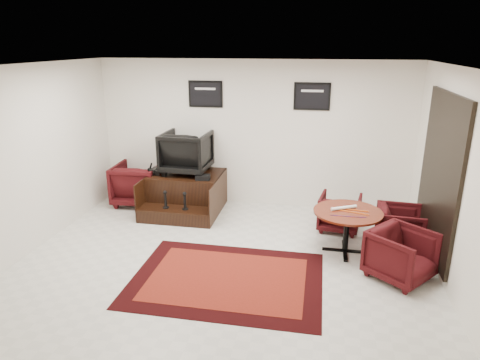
{
  "coord_description": "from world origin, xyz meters",
  "views": [
    {
      "loc": [
        1.27,
        -5.47,
        3.09
      ],
      "look_at": [
        0.07,
        0.9,
        0.99
      ],
      "focal_mm": 32.0,
      "sensor_mm": 36.0,
      "label": 1
    }
  ],
  "objects_px": {
    "shine_chair": "(186,150)",
    "armchair_side": "(138,182)",
    "table_chair_window": "(400,225)",
    "table_chair_back": "(340,211)",
    "meeting_table": "(348,216)",
    "shine_podium": "(186,194)",
    "table_chair_corner": "(401,253)"
  },
  "relations": [
    {
      "from": "table_chair_back",
      "to": "table_chair_corner",
      "type": "height_order",
      "value": "table_chair_corner"
    },
    {
      "from": "shine_podium",
      "to": "table_chair_window",
      "type": "bearing_deg",
      "value": -12.76
    },
    {
      "from": "meeting_table",
      "to": "table_chair_back",
      "type": "height_order",
      "value": "table_chair_back"
    },
    {
      "from": "shine_chair",
      "to": "table_chair_back",
      "type": "bearing_deg",
      "value": 171.01
    },
    {
      "from": "shine_podium",
      "to": "table_chair_corner",
      "type": "distance_m",
      "value": 4.1
    },
    {
      "from": "table_chair_window",
      "to": "table_chair_corner",
      "type": "relative_size",
      "value": 0.92
    },
    {
      "from": "shine_chair",
      "to": "table_chair_corner",
      "type": "height_order",
      "value": "shine_chair"
    },
    {
      "from": "shine_chair",
      "to": "armchair_side",
      "type": "distance_m",
      "value": 1.24
    },
    {
      "from": "table_chair_window",
      "to": "meeting_table",
      "type": "bearing_deg",
      "value": 118.2
    },
    {
      "from": "armchair_side",
      "to": "table_chair_window",
      "type": "distance_m",
      "value": 4.91
    },
    {
      "from": "armchair_side",
      "to": "meeting_table",
      "type": "height_order",
      "value": "armchair_side"
    },
    {
      "from": "shine_chair",
      "to": "table_chair_corner",
      "type": "relative_size",
      "value": 1.15
    },
    {
      "from": "armchair_side",
      "to": "table_chair_window",
      "type": "bearing_deg",
      "value": 165.5
    },
    {
      "from": "armchair_side",
      "to": "meeting_table",
      "type": "relative_size",
      "value": 0.88
    },
    {
      "from": "armchair_side",
      "to": "table_chair_back",
      "type": "height_order",
      "value": "armchair_side"
    },
    {
      "from": "armchair_side",
      "to": "table_chair_corner",
      "type": "relative_size",
      "value": 1.18
    },
    {
      "from": "table_chair_window",
      "to": "armchair_side",
      "type": "bearing_deg",
      "value": 82.5
    },
    {
      "from": "table_chair_corner",
      "to": "shine_chair",
      "type": "bearing_deg",
      "value": 100.83
    },
    {
      "from": "shine_podium",
      "to": "meeting_table",
      "type": "height_order",
      "value": "shine_podium"
    },
    {
      "from": "table_chair_corner",
      "to": "shine_podium",
      "type": "bearing_deg",
      "value": 102.58
    },
    {
      "from": "shine_podium",
      "to": "table_chair_window",
      "type": "distance_m",
      "value": 3.88
    },
    {
      "from": "armchair_side",
      "to": "table_chair_corner",
      "type": "bearing_deg",
      "value": 153.7
    },
    {
      "from": "table_chair_back",
      "to": "table_chair_corner",
      "type": "distance_m",
      "value": 1.67
    },
    {
      "from": "meeting_table",
      "to": "table_chair_back",
      "type": "bearing_deg",
      "value": 94.99
    },
    {
      "from": "table_chair_corner",
      "to": "table_chair_back",
      "type": "bearing_deg",
      "value": 67.21
    },
    {
      "from": "shine_chair",
      "to": "table_chair_back",
      "type": "height_order",
      "value": "shine_chair"
    },
    {
      "from": "armchair_side",
      "to": "shine_podium",
      "type": "bearing_deg",
      "value": 168.99
    },
    {
      "from": "shine_chair",
      "to": "table_chair_back",
      "type": "distance_m",
      "value": 3.03
    },
    {
      "from": "shine_podium",
      "to": "table_chair_back",
      "type": "height_order",
      "value": "shine_podium"
    },
    {
      "from": "table_chair_back",
      "to": "table_chair_corner",
      "type": "bearing_deg",
      "value": 126.32
    },
    {
      "from": "table_chair_back",
      "to": "table_chair_window",
      "type": "relative_size",
      "value": 0.97
    },
    {
      "from": "shine_podium",
      "to": "shine_chair",
      "type": "bearing_deg",
      "value": 90.0
    }
  ]
}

